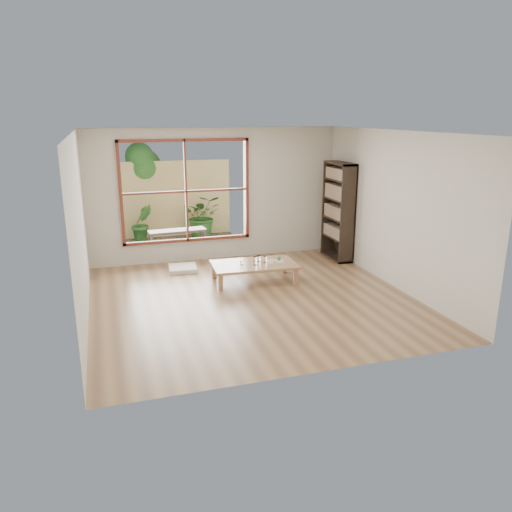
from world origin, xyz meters
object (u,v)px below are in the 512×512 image
Objects in this scene: low_table at (254,266)px; bookshelf at (338,211)px; garden_bench at (177,232)px; food_tray at (276,261)px.

bookshelf is (2.04, 0.88, 0.69)m from low_table.
garden_bench is at bearing 113.38° from low_table.
garden_bench is at bearing 124.21° from food_tray.
bookshelf is 1.54× the size of garden_bench.
food_tray is 2.97m from garden_bench.
bookshelf reaches higher than food_tray.
food_tray is at bearing -66.76° from garden_bench.
low_table is 2.32m from bookshelf.
low_table is 1.20× the size of garden_bench.
low_table is 4.88× the size of food_tray.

